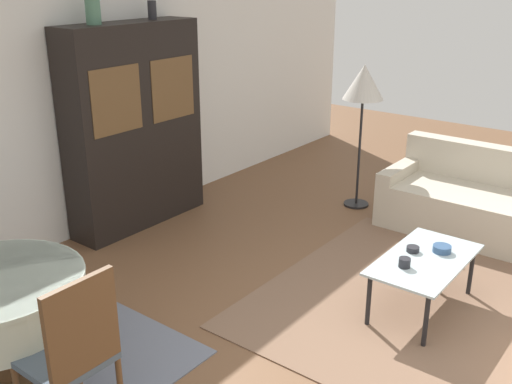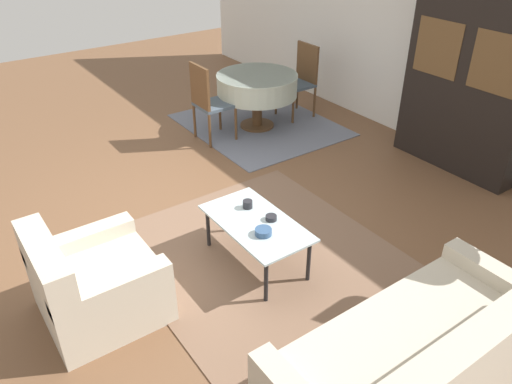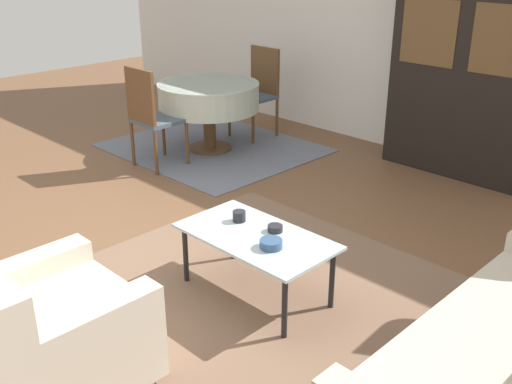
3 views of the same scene
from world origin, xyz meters
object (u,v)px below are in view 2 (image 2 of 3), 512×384
Objects in this scene: display_cabinet at (470,84)px; dining_table at (257,86)px; coffee_table at (256,226)px; dining_chair_far at (301,77)px; dining_chair_near at (208,99)px; couch at (420,363)px; armchair at (94,285)px; cup at (248,204)px; bowl_small at (271,218)px; bowl at (263,232)px.

display_cabinet is 1.85× the size of dining_table.
coffee_table is 3.57m from dining_chair_far.
dining_chair_near reaches higher than dining_table.
armchair is (-1.94, -1.46, 0.00)m from couch.
display_cabinet is at bearing 29.28° from dining_table.
couch is at bearing -0.10° from cup.
dining_chair_far is (0.00, 0.78, -0.02)m from dining_table.
bowl_small is at bearing -32.95° from dining_table.
couch is 3.63m from display_cabinet.
couch is at bearing -12.29° from dining_chair_near.
display_cabinet is at bearing 41.89° from dining_chair_near.
dining_chair_near is 7.26× the size of bowl.
bowl is (2.67, -1.04, -0.11)m from dining_chair_near.
cup is at bearing -168.52° from bowl_small.
armchair reaches higher than dining_table.
armchair is 0.84× the size of coffee_table.
cup is 0.88× the size of bowl_small.
bowl_small is (2.54, -2.43, -0.12)m from dining_chair_far.
armchair is 0.79× the size of dining_table.
armchair reaches higher than bowl_small.
armchair is at bearing -46.16° from dining_chair_near.
dining_chair_far is at bearing 90.00° from dining_table.
bowl_small is (2.54, -0.86, -0.12)m from dining_chair_near.
bowl is at bearing -83.80° from display_cabinet.
dining_chair_near is 2.44m from cup.
display_cabinet is (-1.90, 3.01, 0.73)m from couch.
dining_table is at bearing 90.00° from dining_chair_near.
coffee_table is at bearing 163.06° from bowl.
dining_chair_near is 2.87m from bowl.
dining_table is at bearing -150.72° from display_cabinet.
dining_table is at bearing 142.98° from cup.
armchair is at bearing -99.24° from bowl_small.
dining_chair_near reaches higher than cup.
dining_table is 1.07× the size of dining_chair_near.
display_cabinet is at bearing 32.23° from couch.
bowl_small is (2.54, -1.64, -0.14)m from dining_table.
bowl is at bearing 94.47° from couch.
dining_chair_near reaches higher than armchair.
armchair is 3.92m from dining_table.
display_cabinet is at bearing 96.20° from bowl.
bowl is at bearing -21.32° from dining_chair_near.
cup is (-1.97, 0.00, 0.18)m from couch.
dining_table is at bearing 147.05° from bowl_small.
display_cabinet is at bearing 88.58° from cup.
display_cabinet is 1.98× the size of dining_chair_far.
coffee_table is 0.21m from bowl.
dining_chair_far is at bearing -167.35° from display_cabinet.
couch is 2.28× the size of armchair.
couch is 13.98× the size of bowl.
bowl is (-1.56, -0.12, 0.17)m from couch.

